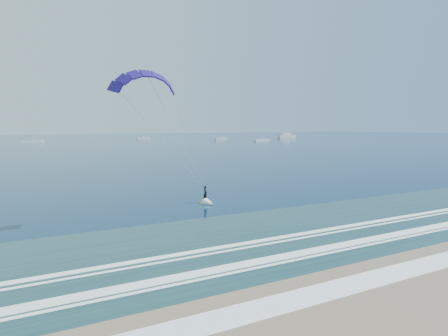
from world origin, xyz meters
TOP-DOWN VIEW (x-y plane):
  - ground at (0.00, 0.00)m, footprint 900.00×900.00m
  - kitesurfer_rig at (-7.88, 22.66)m, footprint 14.43×8.97m
  - motor_yacht at (162.35, 223.72)m, footprint 14.65×3.91m
  - sailboat_2 at (-10.32, 221.80)m, footprint 10.28×2.40m
  - sailboat_3 at (58.51, 245.68)m, footprint 8.50×2.40m
  - sailboat_4 at (99.87, 211.64)m, footprint 8.36×2.40m
  - sailboat_5 at (110.44, 180.30)m, footprint 10.10×2.40m

SIDE VIEW (x-z plane):
  - ground at x=0.00m, z-range 0.00..0.00m
  - sailboat_4 at x=99.87m, z-range -5.05..6.41m
  - sailboat_3 at x=58.51m, z-range -5.11..6.47m
  - sailboat_5 at x=110.44m, z-range -6.05..7.44m
  - sailboat_2 at x=-10.32m, z-range -6.13..7.52m
  - motor_yacht at x=162.35m, z-range -1.46..4.65m
  - kitesurfer_rig at x=-7.88m, z-range 0.26..15.62m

